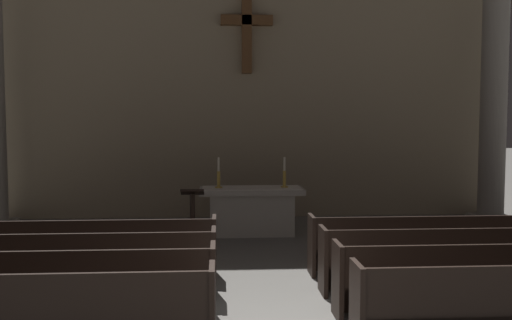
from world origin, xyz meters
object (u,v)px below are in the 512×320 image
pew_left_row_3 (66,265)px  pew_right_row_4 (437,243)px  candlestick_left (219,178)px  pew_right_row_3 (463,258)px  pew_left_row_4 (83,248)px  column_right_third (495,66)px  pew_left_row_2 (44,286)px  lectern (193,220)px  pew_left_row_1 (14,315)px  pew_right_row_2 (497,278)px  altar (252,210)px  candlestick_right (284,178)px

pew_left_row_3 → pew_right_row_4: bearing=10.1°
pew_right_row_4 → candlestick_left: (-3.49, 3.22, 0.74)m
pew_right_row_3 → candlestick_left: size_ratio=6.37×
pew_left_row_3 → pew_left_row_4: bearing=90.0°
column_right_third → candlestick_left: column_right_third is taller
pew_left_row_2 → pew_right_row_3: (5.58, 1.00, 0.00)m
lectern → pew_left_row_1: bearing=-107.6°
pew_right_row_2 → pew_left_row_1: bearing=-169.9°
pew_left_row_3 → pew_right_row_2: (5.58, -1.00, 0.00)m
pew_right_row_2 → column_right_third: bearing=64.7°
column_right_third → pew_left_row_3: bearing=-148.9°
pew_left_row_2 → lectern: 4.32m
pew_left_row_1 → pew_left_row_3: same height
pew_left_row_4 → altar: size_ratio=1.86×
pew_right_row_4 → candlestick_left: candlestick_left is taller
pew_right_row_4 → candlestick_left: size_ratio=6.37×
lectern → pew_left_row_3: bearing=-117.8°
pew_left_row_4 → column_right_third: (8.48, 4.13, 3.21)m
lectern → altar: bearing=45.0°
pew_right_row_4 → altar: altar is taller
pew_right_row_2 → candlestick_right: candlestick_right is taller
pew_right_row_4 → pew_left_row_3: bearing=-169.9°
pew_left_row_4 → column_right_third: column_right_third is taller
pew_left_row_3 → pew_right_row_3: size_ratio=1.00×
pew_left_row_1 → candlestick_left: size_ratio=6.37×
pew_right_row_4 → column_right_third: bearing=54.9°
pew_right_row_3 → column_right_third: bearing=60.5°
pew_right_row_2 → candlestick_left: 6.32m
pew_left_row_3 → column_right_third: size_ratio=0.54×
pew_left_row_3 → altar: altar is taller
pew_left_row_2 → pew_right_row_2: (5.58, 0.00, 0.00)m
candlestick_right → lectern: candlestick_right is taller
pew_right_row_2 → candlestick_left: (-3.49, 5.21, 0.74)m
pew_right_row_4 → column_right_third: column_right_third is taller
pew_left_row_3 → pew_left_row_4: (0.00, 1.00, 0.00)m
altar → candlestick_right: 0.98m
pew_left_row_1 → pew_left_row_4: 2.99m
column_right_third → pew_left_row_2: bearing=-144.2°
pew_left_row_1 → altar: bearing=65.8°
candlestick_left → lectern: 1.46m
pew_right_row_3 → column_right_third: (2.90, 5.13, 3.21)m
pew_right_row_4 → lectern: 4.47m
pew_left_row_2 → column_right_third: 10.94m
pew_right_row_2 → pew_right_row_4: (0.00, 1.99, 0.00)m
pew_left_row_1 → pew_right_row_3: size_ratio=1.00×
pew_right_row_3 → altar: 5.06m
pew_left_row_3 → pew_left_row_1: bearing=-90.0°
lectern → candlestick_left: bearing=67.4°
pew_right_row_2 → pew_right_row_4: size_ratio=1.00×
pew_right_row_3 → altar: (-2.79, 4.22, 0.06)m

